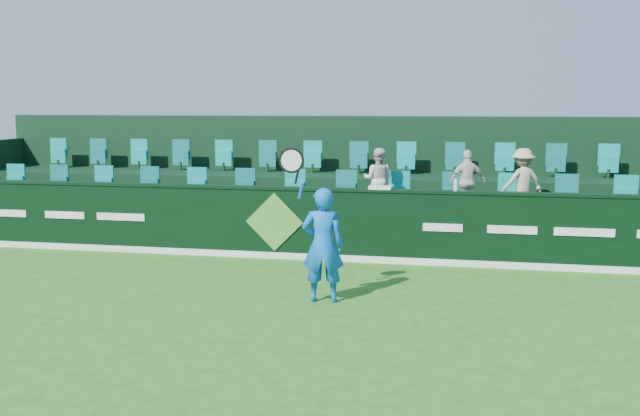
% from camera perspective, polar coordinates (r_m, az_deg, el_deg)
% --- Properties ---
extents(ground, '(60.00, 60.00, 0.00)m').
position_cam_1_polar(ground, '(9.86, -9.53, -8.77)').
color(ground, '#296317').
rests_on(ground, ground).
extents(sponsor_hoarding, '(16.00, 0.25, 1.35)m').
position_cam_1_polar(sponsor_hoarding, '(13.42, -3.54, -1.15)').
color(sponsor_hoarding, black).
rests_on(sponsor_hoarding, ground).
extents(stand_tier_front, '(16.00, 2.00, 0.80)m').
position_cam_1_polar(stand_tier_front, '(14.52, -2.43, -1.52)').
color(stand_tier_front, black).
rests_on(stand_tier_front, ground).
extents(stand_tier_back, '(16.00, 1.80, 1.30)m').
position_cam_1_polar(stand_tier_back, '(16.32, -0.86, 0.46)').
color(stand_tier_back, black).
rests_on(stand_tier_back, ground).
extents(stand_rear, '(16.00, 4.10, 2.60)m').
position_cam_1_polar(stand_rear, '(16.68, -0.54, 2.59)').
color(stand_rear, black).
rests_on(stand_rear, ground).
extents(seat_row_front, '(13.50, 0.50, 0.60)m').
position_cam_1_polar(seat_row_front, '(14.81, -2.08, 1.41)').
color(seat_row_front, '#0D928D').
rests_on(seat_row_front, stand_tier_front).
extents(seat_row_back, '(13.50, 0.50, 0.60)m').
position_cam_1_polar(seat_row_back, '(16.51, -0.65, 3.87)').
color(seat_row_back, '#0D928D').
rests_on(seat_row_back, stand_tier_back).
extents(tennis_player, '(1.00, 0.49, 2.31)m').
position_cam_1_polar(tennis_player, '(10.39, 0.19, -2.88)').
color(tennis_player, blue).
rests_on(tennis_player, ground).
extents(spectator_left, '(0.64, 0.53, 1.22)m').
position_cam_1_polar(spectator_left, '(14.09, 4.66, 2.31)').
color(spectator_left, silver).
rests_on(spectator_left, stand_tier_front).
extents(spectator_middle, '(0.76, 0.50, 1.21)m').
position_cam_1_polar(spectator_middle, '(14.00, 11.71, 2.10)').
color(spectator_middle, silver).
rests_on(spectator_middle, stand_tier_front).
extents(spectator_right, '(0.93, 0.75, 1.25)m').
position_cam_1_polar(spectator_right, '(14.04, 15.88, 2.06)').
color(spectator_right, '#C1AE88').
rests_on(spectator_right, stand_tier_front).
extents(towel, '(0.41, 0.26, 0.06)m').
position_cam_1_polar(towel, '(12.97, 4.85, 1.65)').
color(towel, silver).
rests_on(towel, sponsor_hoarding).
extents(drinks_bottle, '(0.07, 0.07, 0.22)m').
position_cam_1_polar(drinks_bottle, '(12.88, 10.80, 1.84)').
color(drinks_bottle, silver).
rests_on(drinks_bottle, sponsor_hoarding).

